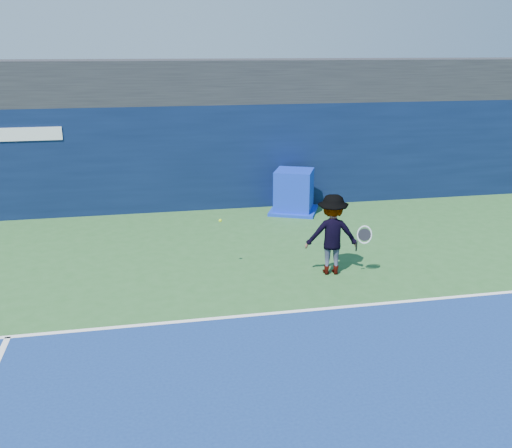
% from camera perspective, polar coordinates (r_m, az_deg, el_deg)
% --- Properties ---
extents(ground, '(80.00, 80.00, 0.00)m').
position_cam_1_polar(ground, '(7.97, 10.82, -17.86)').
color(ground, '#2A5B29').
rests_on(ground, ground).
extents(baseline, '(24.00, 0.10, 0.01)m').
position_cam_1_polar(baseline, '(10.41, 4.67, -8.63)').
color(baseline, white).
rests_on(baseline, ground).
extents(stadium_band, '(36.00, 3.00, 1.20)m').
position_cam_1_polar(stadium_band, '(17.71, -2.75, 14.18)').
color(stadium_band, black).
rests_on(stadium_band, back_wall_assembly).
extents(back_wall_assembly, '(36.00, 1.03, 3.00)m').
position_cam_1_polar(back_wall_assembly, '(16.97, -2.15, 6.91)').
color(back_wall_assembly, '#091534').
rests_on(back_wall_assembly, ground).
extents(equipment_cart, '(1.68, 1.68, 1.23)m').
position_cam_1_polar(equipment_cart, '(16.35, 3.80, 3.11)').
color(equipment_cart, '#0C27B5').
rests_on(equipment_cart, ground).
extents(tennis_player, '(1.34, 0.80, 1.70)m').
position_cam_1_polar(tennis_player, '(11.87, 7.61, -1.04)').
color(tennis_player, silver).
rests_on(tennis_player, ground).
extents(tennis_ball, '(0.07, 0.07, 0.07)m').
position_cam_1_polar(tennis_ball, '(11.90, -3.59, 0.35)').
color(tennis_ball, '#A5D117').
rests_on(tennis_ball, ground).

